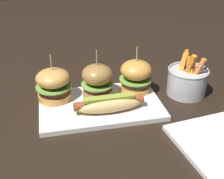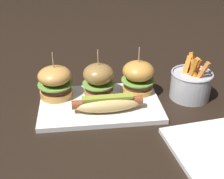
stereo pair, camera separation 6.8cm
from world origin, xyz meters
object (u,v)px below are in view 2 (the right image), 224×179
(platter_main, at_px, (100,104))
(slider_center, at_px, (98,80))
(slider_right, at_px, (138,77))
(side_plate, at_px, (220,150))
(slider_left, at_px, (55,82))
(fries_bucket, at_px, (191,84))
(hot_dog, at_px, (108,103))

(platter_main, bearing_deg, slider_center, 91.05)
(slider_right, xyz_separation_m, side_plate, (0.14, -0.28, -0.06))
(slider_left, height_order, slider_right, slider_right)
(platter_main, distance_m, slider_center, 0.07)
(platter_main, xyz_separation_m, fries_bucket, (0.27, 0.02, 0.04))
(platter_main, xyz_separation_m, hot_dog, (0.02, -0.04, 0.03))
(slider_left, bearing_deg, slider_center, -3.28)
(slider_center, bearing_deg, fries_bucket, -4.30)
(side_plate, bearing_deg, slider_left, 143.66)
(fries_bucket, xyz_separation_m, side_plate, (-0.02, -0.25, -0.04))
(hot_dog, relative_size, fries_bucket, 1.40)
(slider_right, distance_m, fries_bucket, 0.16)
(slider_right, relative_size, side_plate, 0.66)
(slider_right, bearing_deg, platter_main, -156.02)
(hot_dog, relative_size, side_plate, 0.90)
(slider_left, distance_m, slider_center, 0.12)
(platter_main, height_order, fries_bucket, fries_bucket)
(slider_center, distance_m, side_plate, 0.38)
(slider_left, height_order, fries_bucket, slider_left)
(slider_right, bearing_deg, slider_center, -175.94)
(slider_left, bearing_deg, slider_right, 0.31)
(hot_dog, height_order, slider_left, slider_left)
(slider_right, height_order, fries_bucket, slider_right)
(hot_dog, distance_m, side_plate, 0.31)
(platter_main, relative_size, side_plate, 1.60)
(slider_center, bearing_deg, hot_dog, -78.73)
(platter_main, height_order, hot_dog, hot_dog)
(platter_main, distance_m, fries_bucket, 0.28)
(fries_bucket, relative_size, side_plate, 0.64)
(slider_left, relative_size, slider_right, 0.97)
(slider_center, distance_m, slider_right, 0.12)
(slider_right, bearing_deg, hot_dog, -136.52)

